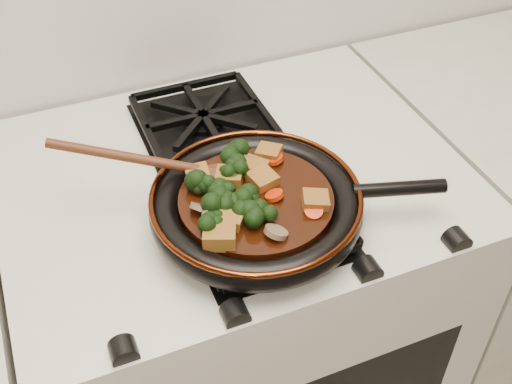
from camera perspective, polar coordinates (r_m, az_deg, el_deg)
name	(u,v)px	position (r m, az deg, el deg)	size (l,w,h in m)	color
stove	(237,332)	(1.41, -1.74, -12.31)	(0.76, 0.60, 0.90)	beige
burner_grate_front	(264,221)	(0.97, 0.69, -2.56)	(0.23, 0.23, 0.03)	black
burner_grate_back	(203,120)	(1.17, -4.70, 6.44)	(0.23, 0.23, 0.03)	black
skillet	(258,205)	(0.95, 0.14, -1.16)	(0.43, 0.32, 0.05)	black
braising_sauce	(256,203)	(0.94, 0.00, -0.94)	(0.23, 0.23, 0.02)	black
tofu_cube_0	(229,217)	(0.90, -2.43, -2.22)	(0.04, 0.04, 0.02)	brown
tofu_cube_1	(263,180)	(0.95, 0.59, 1.11)	(0.04, 0.04, 0.02)	brown
tofu_cube_2	(229,177)	(0.96, -2.39, 1.30)	(0.04, 0.04, 0.02)	brown
tofu_cube_3	(254,168)	(0.98, -0.14, 2.17)	(0.04, 0.04, 0.02)	brown
tofu_cube_4	(220,234)	(0.87, -3.23, -3.72)	(0.04, 0.05, 0.02)	brown
tofu_cube_5	(269,153)	(1.00, 1.16, 3.45)	(0.04, 0.03, 0.02)	brown
tofu_cube_6	(315,201)	(0.92, 5.28, -0.81)	(0.04, 0.03, 0.02)	brown
tofu_cube_7	(198,176)	(0.96, -5.17, 1.38)	(0.04, 0.03, 0.02)	brown
broccoli_floret_0	(245,204)	(0.91, -0.98, -1.10)	(0.06, 0.06, 0.05)	black
broccoli_floret_1	(205,185)	(0.94, -4.55, 0.62)	(0.06, 0.06, 0.05)	black
broccoli_floret_2	(222,195)	(0.93, -3.00, -0.31)	(0.06, 0.06, 0.05)	black
broccoli_floret_3	(232,172)	(0.96, -2.14, 1.79)	(0.06, 0.06, 0.05)	black
broccoli_floret_4	(235,154)	(1.00, -1.86, 3.38)	(0.06, 0.06, 0.05)	black
broccoli_floret_5	(212,221)	(0.89, -3.90, -2.62)	(0.06, 0.06, 0.05)	black
broccoli_floret_6	(220,210)	(0.90, -3.20, -1.60)	(0.06, 0.06, 0.05)	black
broccoli_floret_7	(259,216)	(0.90, 0.26, -2.17)	(0.06, 0.06, 0.05)	black
carrot_coin_0	(274,159)	(1.00, 1.57, 2.96)	(0.03, 0.03, 0.01)	red
carrot_coin_1	(240,168)	(0.98, -1.46, 2.16)	(0.03, 0.03, 0.01)	red
carrot_coin_2	(313,211)	(0.91, 5.13, -1.72)	(0.03, 0.03, 0.01)	red
carrot_coin_3	(227,213)	(0.91, -2.57, -1.91)	(0.03, 0.03, 0.01)	red
carrot_coin_4	(274,195)	(0.93, 1.65, -0.29)	(0.03, 0.03, 0.01)	red
mushroom_slice_0	(203,208)	(0.91, -4.78, -1.46)	(0.04, 0.04, 0.01)	brown
mushroom_slice_1	(233,162)	(0.99, -2.01, 2.71)	(0.03, 0.03, 0.01)	brown
mushroom_slice_2	(212,220)	(0.89, -3.94, -2.51)	(0.04, 0.04, 0.01)	brown
mushroom_slice_3	(276,232)	(0.88, 1.79, -3.58)	(0.03, 0.03, 0.01)	brown
mushroom_slice_4	(253,159)	(0.99, -0.31, 2.99)	(0.03, 0.03, 0.01)	brown
wooden_spoon	(170,164)	(0.97, -7.68, 2.45)	(0.16, 0.08, 0.25)	#4A220F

